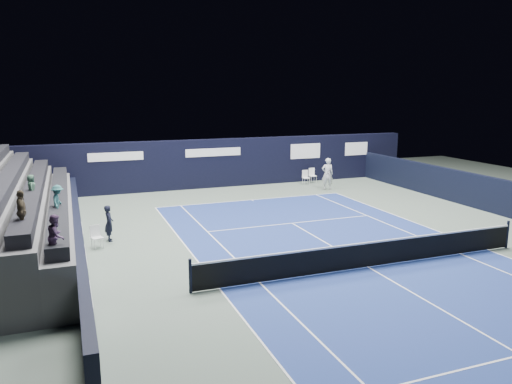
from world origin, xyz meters
The scene contains 12 objects.
ground centered at (0.00, 2.00, 0.00)m, with size 48.00×48.00×0.00m, color #536357.
court_surface centered at (0.00, 0.00, 0.00)m, with size 10.97×23.77×0.01m, color navy.
enclosure_wall_right centered at (10.50, 6.00, 0.90)m, with size 0.30×22.00×1.80m, color black.
folding_chair_back_a centered at (5.09, 15.30, 0.63)m, with size 0.42×0.45×0.94m.
folding_chair_back_b centered at (5.83, 15.74, 0.56)m, with size 0.44×0.43×0.98m.
line_judge_chair centered at (-8.83, 5.75, 0.52)m, with size 0.51×0.50×0.92m.
line_judge centered at (-8.26, 6.55, 0.76)m, with size 0.55×0.36×1.51m, color black.
court_markings centered at (0.00, 0.00, 0.01)m, with size 11.03×23.83×0.00m.
tennis_net centered at (0.00, 0.00, 0.51)m, with size 12.90×0.10×1.10m.
back_sponsor_wall centered at (0.01, 16.50, 1.55)m, with size 26.00×0.63×3.10m.
side_barrier_left centered at (-9.50, 5.97, 0.60)m, with size 0.33×22.00×1.20m.
tennis_player centered at (5.55, 13.13, 1.00)m, with size 0.83×0.94×2.00m.
Camera 1 is at (-9.64, -14.23, 6.11)m, focal length 35.00 mm.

